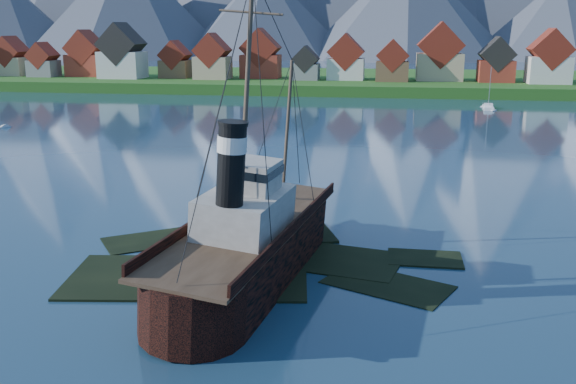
# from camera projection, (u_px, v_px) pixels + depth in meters

# --- Properties ---
(ground) EXTENTS (1400.00, 1400.00, 0.00)m
(ground) POSITION_uv_depth(u_px,v_px,m) (233.00, 271.00, 50.20)
(ground) COLOR #1A354A
(ground) RESTS_ON ground
(shoal) EXTENTS (31.71, 21.24, 1.14)m
(shoal) POSITION_uv_depth(u_px,v_px,m) (261.00, 266.00, 52.07)
(shoal) COLOR black
(shoal) RESTS_ON ground
(shore_bank) EXTENTS (600.00, 80.00, 3.20)m
(shore_bank) POSITION_uv_depth(u_px,v_px,m) (355.00, 85.00, 212.83)
(shore_bank) COLOR #1A4714
(shore_bank) RESTS_ON ground
(seawall) EXTENTS (600.00, 2.50, 2.00)m
(seawall) POSITION_uv_depth(u_px,v_px,m) (347.00, 97.00, 176.48)
(seawall) COLOR #3F3D38
(seawall) RESTS_ON ground
(town) EXTENTS (250.96, 16.69, 17.30)m
(town) POSITION_uv_depth(u_px,v_px,m) (245.00, 59.00, 198.56)
(town) COLOR maroon
(town) RESTS_ON ground
(tugboat_wreck) EXTENTS (6.76, 29.13, 23.09)m
(tugboat_wreck) POSITION_uv_depth(u_px,v_px,m) (252.00, 237.00, 49.12)
(tugboat_wreck) COLOR black
(tugboat_wreck) RESTS_ON ground
(sailboat_e) EXTENTS (2.85, 8.85, 10.10)m
(sailboat_e) POSITION_uv_depth(u_px,v_px,m) (488.00, 108.00, 150.51)
(sailboat_e) COLOR silver
(sailboat_e) RESTS_ON ground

